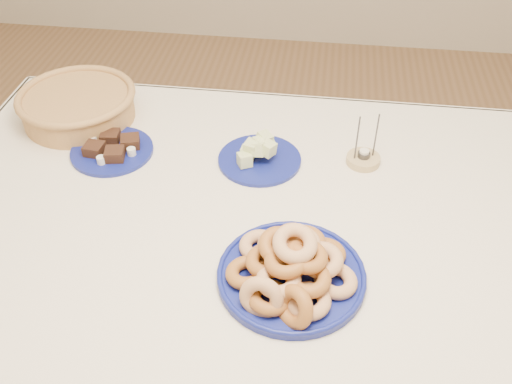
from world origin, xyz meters
TOP-DOWN VIEW (x-y plane):
  - ground at (0.00, 0.00)m, footprint 5.00×5.00m
  - dining_table at (0.00, 0.00)m, footprint 1.71×1.11m
  - donut_platter at (0.10, -0.22)m, footprint 0.42×0.42m
  - melon_plate at (-0.02, 0.19)m, footprint 0.25×0.25m
  - brownie_plate at (-0.43, 0.18)m, footprint 0.25×0.25m
  - wicker_basket at (-0.58, 0.33)m, footprint 0.40×0.40m
  - candle_holder at (0.26, 0.23)m, footprint 0.12×0.12m

SIDE VIEW (x-z plane):
  - ground at x=0.00m, z-range 0.00..0.00m
  - dining_table at x=0.00m, z-range 0.27..1.02m
  - brownie_plate at x=-0.43m, z-range 0.74..0.78m
  - candle_holder at x=0.26m, z-range 0.69..0.84m
  - melon_plate at x=-0.02m, z-range 0.73..0.81m
  - donut_platter at x=0.10m, z-range 0.72..0.86m
  - wicker_basket at x=-0.58m, z-range 0.75..0.85m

